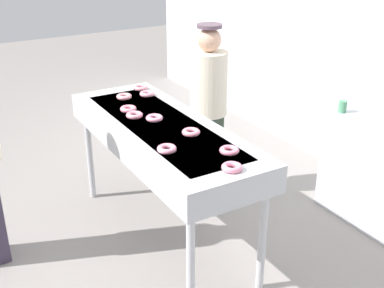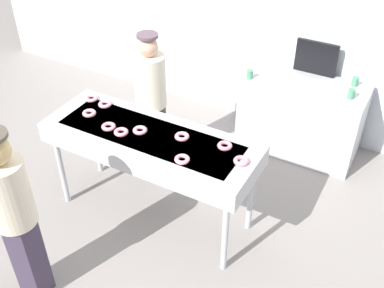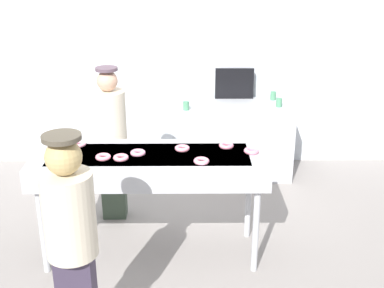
{
  "view_description": "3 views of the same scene",
  "coord_description": "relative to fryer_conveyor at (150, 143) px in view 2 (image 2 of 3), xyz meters",
  "views": [
    {
      "loc": [
        3.09,
        -1.56,
        2.39
      ],
      "look_at": [
        0.35,
        0.06,
        0.95
      ],
      "focal_mm": 46.71,
      "sensor_mm": 36.0,
      "label": 1
    },
    {
      "loc": [
        1.97,
        -2.8,
        3.44
      ],
      "look_at": [
        0.35,
        0.16,
        0.91
      ],
      "focal_mm": 43.62,
      "sensor_mm": 36.0,
      "label": 2
    },
    {
      "loc": [
        0.34,
        -4.02,
        2.69
      ],
      "look_at": [
        0.37,
        0.14,
        1.03
      ],
      "focal_mm": 47.29,
      "sensor_mm": 36.0,
      "label": 3
    }
  ],
  "objects": [
    {
      "name": "ground_plane",
      "position": [
        0.0,
        0.0,
        -0.89
      ],
      "size": [
        16.0,
        16.0,
        0.0
      ],
      "primitive_type": "plane",
      "color": "gray"
    },
    {
      "name": "prep_counter",
      "position": [
        0.9,
        1.76,
        -0.45
      ],
      "size": [
        1.36,
        0.64,
        0.89
      ],
      "primitive_type": "cube",
      "color": "#B7BABF",
      "rests_on": "ground"
    },
    {
      "name": "strawberry_donut_6",
      "position": [
        -0.83,
        0.22,
        0.12
      ],
      "size": [
        0.14,
        0.14,
        0.04
      ],
      "primitive_type": "torus",
      "rotation": [
        0.0,
        0.0,
        3.04
      ],
      "color": "pink",
      "rests_on": "fryer_conveyor"
    },
    {
      "name": "strawberry_donut_4",
      "position": [
        -0.1,
        -0.01,
        0.12
      ],
      "size": [
        0.18,
        0.18,
        0.04
      ],
      "primitive_type": "torus",
      "rotation": [
        0.0,
        0.0,
        1.1
      ],
      "color": "pink",
      "rests_on": "fryer_conveyor"
    },
    {
      "name": "customer_waiting",
      "position": [
        -0.41,
        -1.25,
        0.04
      ],
      "size": [
        0.33,
        0.33,
        1.65
      ],
      "rotation": [
        0.0,
        0.0,
        -0.2
      ],
      "color": "#382F43",
      "rests_on": "ground"
    },
    {
      "name": "back_wall",
      "position": [
        0.0,
        2.21,
        0.52
      ],
      "size": [
        8.0,
        0.12,
        2.84
      ],
      "primitive_type": "cube",
      "color": "silver",
      "rests_on": "ground"
    },
    {
      "name": "strawberry_donut_5",
      "position": [
        -0.68,
        -0.01,
        0.12
      ],
      "size": [
        0.18,
        0.18,
        0.04
      ],
      "primitive_type": "torus",
      "rotation": [
        0.0,
        0.0,
        0.76
      ],
      "color": "pink",
      "rests_on": "fryer_conveyor"
    },
    {
      "name": "strawberry_donut_0",
      "position": [
        0.67,
        0.15,
        0.12
      ],
      "size": [
        0.14,
        0.14,
        0.04
      ],
      "primitive_type": "torus",
      "rotation": [
        0.0,
        0.0,
        3.08
      ],
      "color": "pink",
      "rests_on": "fryer_conveyor"
    },
    {
      "name": "strawberry_donut_2",
      "position": [
        -0.23,
        -0.11,
        0.12
      ],
      "size": [
        0.18,
        0.18,
        0.04
      ],
      "primitive_type": "torus",
      "rotation": [
        0.0,
        0.0,
        2.38
      ],
      "color": "pink",
      "rests_on": "fryer_conveyor"
    },
    {
      "name": "strawberry_donut_7",
      "position": [
        -0.38,
        -0.1,
        0.12
      ],
      "size": [
        0.17,
        0.17,
        0.04
      ],
      "primitive_type": "torus",
      "rotation": [
        0.0,
        0.0,
        2.75
      ],
      "color": "pink",
      "rests_on": "fryer_conveyor"
    },
    {
      "name": "strawberry_donut_1",
      "position": [
        0.28,
        0.09,
        0.12
      ],
      "size": [
        0.18,
        0.18,
        0.04
      ],
      "primitive_type": "torus",
      "rotation": [
        0.0,
        0.0,
        0.91
      ],
      "color": "pink",
      "rests_on": "fryer_conveyor"
    },
    {
      "name": "strawberry_donut_3",
      "position": [
        0.44,
        -0.19,
        0.12
      ],
      "size": [
        0.14,
        0.14,
        0.04
      ],
      "primitive_type": "torus",
      "rotation": [
        0.0,
        0.0,
        1.5
      ],
      "color": "pink",
      "rests_on": "fryer_conveyor"
    },
    {
      "name": "strawberry_donut_8",
      "position": [
        -0.65,
        0.2,
        0.12
      ],
      "size": [
        0.17,
        0.17,
        0.04
      ],
      "primitive_type": "torus",
      "rotation": [
        0.0,
        0.0,
        1.95
      ],
      "color": "pink",
      "rests_on": "fryer_conveyor"
    },
    {
      "name": "strawberry_donut_9",
      "position": [
        0.88,
        0.03,
        0.12
      ],
      "size": [
        0.18,
        0.18,
        0.04
      ],
      "primitive_type": "torus",
      "rotation": [
        0.0,
        0.0,
        0.84
      ],
      "color": "pink",
      "rests_on": "fryer_conveyor"
    },
    {
      "name": "paper_cup_2",
      "position": [
        0.31,
        1.56,
        0.05
      ],
      "size": [
        0.07,
        0.07,
        0.1
      ],
      "primitive_type": "cylinder",
      "color": "#4C8C66",
      "rests_on": "prep_counter"
    },
    {
      "name": "fryer_conveyor",
      "position": [
        0.0,
        0.0,
        0.0
      ],
      "size": [
        2.02,
        0.72,
        1.0
      ],
      "color": "#B7BABF",
      "rests_on": "ground"
    },
    {
      "name": "paper_cup_0",
      "position": [
        1.41,
        1.68,
        0.05
      ],
      "size": [
        0.07,
        0.07,
        0.1
      ],
      "primitive_type": "cylinder",
      "color": "#4C8C66",
      "rests_on": "prep_counter"
    },
    {
      "name": "paper_cup_1",
      "position": [
        1.38,
        1.96,
        0.05
      ],
      "size": [
        0.07,
        0.07,
        0.1
      ],
      "primitive_type": "cylinder",
      "color": "#4C8C66",
      "rests_on": "prep_counter"
    },
    {
      "name": "menu_display",
      "position": [
        0.9,
        2.03,
        0.19
      ],
      "size": [
        0.47,
        0.04,
        0.38
      ],
      "primitive_type": "cube",
      "color": "black",
      "rests_on": "prep_counter"
    },
    {
      "name": "worker_baker",
      "position": [
        -0.44,
        0.69,
        -0.0
      ],
      "size": [
        0.33,
        0.33,
        1.6
      ],
      "rotation": [
        0.0,
        0.0,
        3.04
      ],
      "color": "#313F31",
      "rests_on": "ground"
    }
  ]
}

